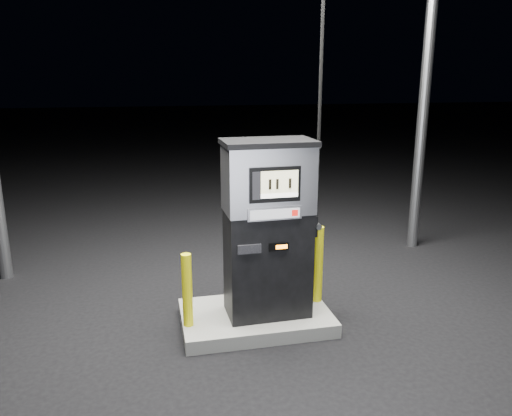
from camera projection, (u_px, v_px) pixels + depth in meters
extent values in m
plane|color=black|center=(256.00, 324.00, 5.47)|extent=(80.00, 80.00, 0.00)
cube|color=slate|center=(256.00, 318.00, 5.45)|extent=(1.60, 1.00, 0.15)
cylinder|color=gray|center=(424.00, 102.00, 7.39)|extent=(0.16, 0.16, 4.50)
cube|color=black|center=(267.00, 263.00, 5.27)|extent=(0.87, 0.52, 1.14)
cube|color=#AFB0B7|center=(268.00, 179.00, 5.03)|extent=(0.89, 0.54, 0.68)
cube|color=black|center=(268.00, 142.00, 4.94)|extent=(0.93, 0.57, 0.05)
cube|color=black|center=(275.00, 185.00, 4.79)|extent=(0.51, 0.04, 0.35)
cube|color=beige|center=(280.00, 182.00, 4.77)|extent=(0.37, 0.01, 0.22)
cube|color=white|center=(279.00, 195.00, 4.81)|extent=(0.37, 0.01, 0.05)
cube|color=#AFB0B7|center=(275.00, 214.00, 4.86)|extent=(0.55, 0.04, 0.13)
cube|color=#AEB1B6|center=(275.00, 214.00, 4.85)|extent=(0.50, 0.01, 0.10)
cube|color=red|center=(295.00, 213.00, 4.89)|extent=(0.06, 0.00, 0.06)
cube|color=black|center=(279.00, 247.00, 4.96)|extent=(0.20, 0.02, 0.08)
cube|color=orange|center=(282.00, 247.00, 4.96)|extent=(0.12, 0.01, 0.04)
cube|color=black|center=(250.00, 249.00, 4.89)|extent=(0.24, 0.03, 0.09)
cube|color=black|center=(311.00, 225.00, 5.28)|extent=(0.09, 0.17, 0.23)
cylinder|color=gray|center=(316.00, 225.00, 5.29)|extent=(0.07, 0.20, 0.06)
cylinder|color=black|center=(321.00, 77.00, 4.85)|extent=(0.03, 0.03, 2.82)
cylinder|color=yellow|center=(187.00, 290.00, 5.03)|extent=(0.13, 0.13, 0.77)
cylinder|color=yellow|center=(318.00, 264.00, 5.59)|extent=(0.15, 0.15, 0.88)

